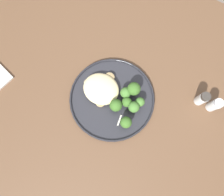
{
  "coord_description": "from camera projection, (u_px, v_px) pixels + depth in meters",
  "views": [
    {
      "loc": [
        -0.03,
        0.19,
        1.46
      ],
      "look_at": [
        0.05,
        0.05,
        0.76
      ],
      "focal_mm": 34.14,
      "sensor_mm": 36.0,
      "label": 1
    }
  ],
  "objects": [
    {
      "name": "seared_scallop_right_edge",
      "position": [
        104.0,
        85.0,
        0.73
      ],
      "size": [
        0.02,
        0.02,
        0.01
      ],
      "color": "beige",
      "rests_on": "dinner_plate"
    },
    {
      "name": "broccoli_floret_near_rim",
      "position": [
        126.0,
        93.0,
        0.7
      ],
      "size": [
        0.04,
        0.04,
        0.05
      ],
      "color": "#89A356",
      "rests_on": "dinner_plate"
    },
    {
      "name": "seared_scallop_tiny_bay",
      "position": [
        112.0,
        84.0,
        0.73
      ],
      "size": [
        0.02,
        0.02,
        0.01
      ],
      "color": "#DBB77A",
      "rests_on": "dinner_plate"
    },
    {
      "name": "noodle_bed",
      "position": [
        101.0,
        89.0,
        0.72
      ],
      "size": [
        0.12,
        0.11,
        0.04
      ],
      "color": "beige",
      "rests_on": "dinner_plate"
    },
    {
      "name": "ground",
      "position": [
        122.0,
        122.0,
        1.46
      ],
      "size": [
        6.0,
        6.0,
        0.0
      ],
      "primitive_type": "plane",
      "color": "#665B51"
    },
    {
      "name": "broccoli_floret_rear_charred",
      "position": [
        140.0,
        102.0,
        0.69
      ],
      "size": [
        0.03,
        0.03,
        0.05
      ],
      "color": "#89A356",
      "rests_on": "dinner_plate"
    },
    {
      "name": "salt_shaker",
      "position": [
        215.0,
        105.0,
        0.7
      ],
      "size": [
        0.03,
        0.03,
        0.07
      ],
      "color": "white",
      "rests_on": "wooden_dining_table"
    },
    {
      "name": "wooden_dining_table",
      "position": [
        129.0,
        100.0,
        0.82
      ],
      "size": [
        1.4,
        1.0,
        0.74
      ],
      "color": "brown",
      "rests_on": "ground"
    },
    {
      "name": "broccoli_floret_small_sprig",
      "position": [
        126.0,
        122.0,
        0.67
      ],
      "size": [
        0.04,
        0.04,
        0.06
      ],
      "color": "#7A994C",
      "rests_on": "dinner_plate"
    },
    {
      "name": "onion_sliver_short_strip",
      "position": [
        119.0,
        120.0,
        0.7
      ],
      "size": [
        0.01,
        0.04,
        0.0
      ],
      "primitive_type": "cube",
      "rotation": [
        0.0,
        0.0,
        4.89
      ],
      "color": "silver",
      "rests_on": "dinner_plate"
    },
    {
      "name": "seared_scallop_front_small",
      "position": [
        87.0,
        83.0,
        0.73
      ],
      "size": [
        0.02,
        0.02,
        0.01
      ],
      "color": "#E5C689",
      "rests_on": "dinner_plate"
    },
    {
      "name": "seared_scallop_left_edge",
      "position": [
        110.0,
        77.0,
        0.73
      ],
      "size": [
        0.03,
        0.03,
        0.01
      ],
      "color": "#DBB77A",
      "rests_on": "dinner_plate"
    },
    {
      "name": "seared_scallop_half_hidden",
      "position": [
        100.0,
        102.0,
        0.71
      ],
      "size": [
        0.03,
        0.03,
        0.02
      ],
      "color": "#DBB77A",
      "rests_on": "dinner_plate"
    },
    {
      "name": "broccoli_floret_front_edge",
      "position": [
        127.0,
        102.0,
        0.69
      ],
      "size": [
        0.03,
        0.03,
        0.05
      ],
      "color": "#7A994C",
      "rests_on": "dinner_plate"
    },
    {
      "name": "broccoli_floret_split_head",
      "position": [
        134.0,
        89.0,
        0.69
      ],
      "size": [
        0.04,
        0.04,
        0.07
      ],
      "color": "#7A994C",
      "rests_on": "dinner_plate"
    },
    {
      "name": "pepper_shaker",
      "position": [
        202.0,
        99.0,
        0.7
      ],
      "size": [
        0.03,
        0.03,
        0.07
      ],
      "color": "white",
      "rests_on": "wooden_dining_table"
    },
    {
      "name": "onion_sliver_long_sliver",
      "position": [
        122.0,
        103.0,
        0.72
      ],
      "size": [
        0.04,
        0.05,
        0.0
      ],
      "primitive_type": "cube",
      "rotation": [
        0.0,
        0.0,
        1.0
      ],
      "color": "silver",
      "rests_on": "dinner_plate"
    },
    {
      "name": "dinner_plate",
      "position": [
        112.0,
        99.0,
        0.73
      ],
      "size": [
        0.29,
        0.29,
        0.02
      ],
      "color": "#232328",
      "rests_on": "wooden_dining_table"
    },
    {
      "name": "broccoli_floret_left_leaning",
      "position": [
        134.0,
        107.0,
        0.68
      ],
      "size": [
        0.04,
        0.04,
        0.06
      ],
      "color": "#7A994C",
      "rests_on": "dinner_plate"
    },
    {
      "name": "broccoli_floret_right_tilted",
      "position": [
        116.0,
        105.0,
        0.68
      ],
      "size": [
        0.04,
        0.04,
        0.06
      ],
      "color": "#7A994C",
      "rests_on": "dinner_plate"
    }
  ]
}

